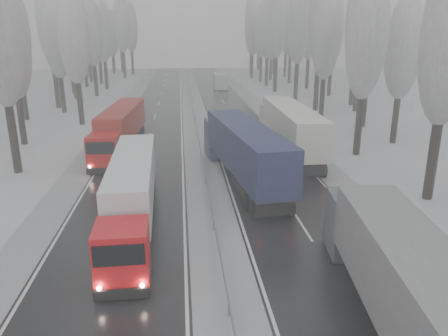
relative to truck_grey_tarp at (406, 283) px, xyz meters
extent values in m
cube|color=black|center=(-0.84, 28.09, -2.44)|extent=(7.50, 200.00, 0.03)
cube|color=black|center=(-11.34, 28.09, -2.44)|extent=(7.50, 200.00, 0.03)
cube|color=#A6A9AF|center=(-6.09, 28.09, -2.43)|extent=(3.00, 200.00, 0.04)
cube|color=#A6A9AF|center=(4.11, 28.09, -2.43)|extent=(2.40, 200.00, 0.04)
cube|color=#A6A9AF|center=(-16.29, 28.09, -2.43)|extent=(2.40, 200.00, 0.04)
cube|color=slate|center=(-6.09, 28.09, -1.85)|extent=(0.06, 200.00, 0.32)
cube|color=slate|center=(-6.09, 26.09, -2.15)|extent=(0.12, 0.12, 0.60)
cube|color=slate|center=(-6.09, 58.09, -2.15)|extent=(0.12, 0.12, 0.60)
cylinder|color=black|center=(8.95, 13.76, 0.35)|extent=(0.68, 0.68, 5.60)
cylinder|color=black|center=(8.42, 25.13, 0.36)|extent=(0.68, 0.68, 5.62)
ellipsoid|color=gray|center=(8.42, 25.13, 8.39)|extent=(3.60, 3.60, 11.48)
cylinder|color=black|center=(13.93, 29.13, 0.02)|extent=(0.64, 0.64, 4.94)
ellipsoid|color=gray|center=(13.93, 29.13, 7.07)|extent=(3.60, 3.60, 10.09)
cylinder|color=black|center=(11.81, 33.26, 0.21)|extent=(0.66, 0.66, 5.32)
ellipsoid|color=gray|center=(11.81, 33.26, 7.82)|extent=(3.60, 3.60, 10.88)
cylinder|color=black|center=(14.03, 37.26, 0.71)|extent=(0.72, 0.72, 6.31)
ellipsoid|color=gray|center=(14.03, 37.26, 9.72)|extent=(3.60, 3.60, 12.90)
cylinder|color=black|center=(10.93, 43.69, 0.24)|extent=(0.67, 0.67, 5.38)
ellipsoid|color=gray|center=(10.93, 43.69, 7.92)|extent=(3.60, 3.60, 10.98)
cylinder|color=black|center=(17.22, 47.69, -0.15)|extent=(0.62, 0.62, 4.59)
ellipsoid|color=gray|center=(17.22, 47.69, 6.41)|extent=(3.60, 3.60, 9.39)
cylinder|color=black|center=(11.81, 49.11, 1.02)|extent=(0.76, 0.76, 6.95)
ellipsoid|color=gray|center=(11.81, 49.11, 10.95)|extent=(3.60, 3.60, 14.19)
cylinder|color=black|center=(18.72, 53.11, 0.84)|extent=(0.74, 0.74, 6.59)
ellipsoid|color=gray|center=(18.72, 53.11, 10.26)|extent=(3.60, 3.60, 13.46)
cylinder|color=black|center=(11.47, 59.36, 0.73)|extent=(0.72, 0.72, 6.37)
ellipsoid|color=gray|center=(11.47, 59.36, 9.83)|extent=(3.60, 3.60, 13.01)
cylinder|color=black|center=(18.62, 63.36, 0.53)|extent=(0.70, 0.70, 5.97)
ellipsoid|color=gray|center=(18.62, 63.36, 9.07)|extent=(3.60, 3.60, 12.20)
cylinder|color=black|center=(10.25, 70.05, 0.88)|extent=(0.74, 0.74, 6.65)
ellipsoid|color=gray|center=(10.25, 70.05, 10.38)|extent=(3.60, 3.60, 13.59)
cylinder|color=black|center=(17.62, 74.05, 0.62)|extent=(0.71, 0.71, 6.14)
ellipsoid|color=gray|center=(17.62, 74.05, 9.39)|extent=(3.60, 3.60, 12.54)
cylinder|color=black|center=(10.47, 79.79, 0.58)|extent=(0.71, 0.71, 6.05)
ellipsoid|color=gray|center=(10.47, 79.79, 9.23)|extent=(3.60, 3.60, 12.37)
cylinder|color=black|center=(16.39, 83.79, 0.70)|extent=(0.72, 0.72, 6.30)
ellipsoid|color=gray|center=(16.39, 83.79, 9.70)|extent=(3.60, 3.60, 12.87)
cylinder|color=black|center=(10.54, 87.30, 0.49)|extent=(0.70, 0.70, 5.88)
ellipsoid|color=gray|center=(10.54, 87.30, 8.88)|extent=(3.60, 3.60, 12.00)
cylinder|color=black|center=(13.68, 91.30, -0.02)|extent=(0.64, 0.64, 4.86)
ellipsoid|color=gray|center=(13.68, 91.30, 6.91)|extent=(3.60, 3.60, 9.92)
cylinder|color=black|center=(9.64, 94.41, 0.54)|extent=(0.70, 0.70, 5.98)
ellipsoid|color=gray|center=(9.64, 94.41, 9.08)|extent=(3.60, 3.60, 12.21)
cylinder|color=black|center=(18.85, 98.41, 0.64)|extent=(0.71, 0.71, 6.19)
ellipsoid|color=gray|center=(18.85, 98.41, 9.48)|extent=(3.60, 3.60, 12.64)
cylinder|color=black|center=(10.95, 104.25, 0.98)|extent=(0.75, 0.75, 6.86)
ellipsoid|color=gray|center=(10.95, 104.25, 10.77)|extent=(3.60, 3.60, 14.01)
cylinder|color=black|center=(17.93, 108.25, 0.32)|extent=(0.68, 0.68, 5.55)
ellipsoid|color=gray|center=(17.93, 108.25, 8.25)|extent=(3.60, 3.60, 11.33)
cylinder|color=black|center=(12.64, 114.82, 0.60)|extent=(0.71, 0.71, 6.09)
ellipsoid|color=gray|center=(12.64, 114.82, 9.30)|extent=(3.60, 3.60, 12.45)
cylinder|color=black|center=(15.46, 118.82, 0.29)|extent=(0.67, 0.67, 5.49)
ellipsoid|color=gray|center=(15.46, 118.82, 8.13)|extent=(3.60, 3.60, 11.21)
cylinder|color=black|center=(-21.22, 22.66, 0.47)|extent=(0.69, 0.69, 5.83)
cylinder|color=black|center=(-23.84, 32.29, 0.06)|extent=(0.65, 0.65, 5.03)
ellipsoid|color=gray|center=(-23.84, 32.29, 7.25)|extent=(3.60, 3.60, 10.28)
cylinder|color=black|center=(-20.03, 41.82, 0.27)|extent=(0.67, 0.67, 5.44)
ellipsoid|color=gray|center=(-20.03, 41.82, 8.03)|extent=(3.60, 3.60, 11.11)
cylinder|color=black|center=(-27.94, 45.82, 0.41)|extent=(0.69, 0.69, 5.72)
ellipsoid|color=gray|center=(-27.94, 45.82, 8.59)|extent=(3.60, 3.60, 11.69)
cylinder|color=black|center=(-24.35, 50.81, 0.16)|extent=(0.66, 0.66, 5.23)
ellipsoid|color=gray|center=(-24.35, 50.81, 7.63)|extent=(3.60, 3.60, 10.68)
cylinder|color=black|center=(-26.14, 54.81, 0.85)|extent=(0.74, 0.74, 6.60)
ellipsoid|color=gray|center=(-26.14, 54.81, 10.28)|extent=(3.60, 3.60, 13.49)
cylinder|color=black|center=(-24.25, 60.44, 0.13)|extent=(0.65, 0.65, 5.16)
ellipsoid|color=gray|center=(-24.25, 60.44, 7.50)|extent=(3.60, 3.60, 10.54)
cylinder|color=black|center=(-25.64, 64.44, 0.45)|extent=(0.69, 0.69, 5.79)
ellipsoid|color=gray|center=(-25.64, 64.44, 8.72)|extent=(3.60, 3.60, 11.84)
cylinder|color=black|center=(-22.67, 67.20, 0.37)|extent=(0.68, 0.68, 5.64)
ellipsoid|color=gray|center=(-22.67, 67.20, 8.43)|extent=(3.60, 3.60, 11.53)
cylinder|color=black|center=(-27.51, 71.20, 0.83)|extent=(0.73, 0.73, 6.56)
ellipsoid|color=gray|center=(-27.51, 71.20, 10.20)|extent=(3.60, 3.60, 13.40)
cylinder|color=black|center=(-22.42, 77.28, 0.45)|extent=(0.69, 0.69, 5.79)
ellipsoid|color=gray|center=(-22.42, 77.28, 8.72)|extent=(3.60, 3.60, 11.84)
cylinder|color=black|center=(-27.18, 81.28, 0.87)|extent=(0.74, 0.74, 6.65)
ellipsoid|color=gray|center=(-27.18, 81.28, 10.37)|extent=(3.60, 3.60, 13.58)
cylinder|color=black|center=(-25.02, 86.63, 0.11)|extent=(0.65, 0.65, 5.12)
ellipsoid|color=gray|center=(-25.02, 86.63, 7.43)|extent=(3.60, 3.60, 10.46)
cylinder|color=black|center=(-27.91, 90.63, 0.47)|extent=(0.69, 0.69, 5.84)
ellipsoid|color=gray|center=(-27.91, 90.63, 8.80)|extent=(3.60, 3.60, 11.92)
cylinder|color=black|center=(-21.16, 97.42, 0.89)|extent=(0.74, 0.74, 6.67)
ellipsoid|color=gray|center=(-21.16, 97.42, 10.42)|extent=(3.60, 3.60, 13.63)
cylinder|color=black|center=(-30.29, 101.42, 0.70)|extent=(0.72, 0.72, 6.31)
ellipsoid|color=gray|center=(-30.29, 101.42, 9.71)|extent=(3.60, 3.60, 12.88)
cylinder|color=black|center=(-20.14, 106.81, 0.69)|extent=(0.72, 0.72, 6.29)
ellipsoid|color=gray|center=(-20.14, 106.81, 9.67)|extent=(3.60, 3.60, 12.84)
cylinder|color=black|center=(-25.75, 110.81, -0.02)|extent=(0.64, 0.64, 4.86)
ellipsoid|color=gray|center=(-25.75, 110.81, 6.91)|extent=(3.60, 3.60, 9.92)
cylinder|color=black|center=(-23.65, 113.40, 0.86)|extent=(0.74, 0.74, 6.63)
ellipsoid|color=gray|center=(-23.65, 113.40, 10.33)|extent=(3.60, 3.60, 13.54)
cylinder|color=black|center=(-26.42, 117.40, 0.44)|extent=(0.69, 0.69, 5.79)
ellipsoid|color=gray|center=(-26.42, 117.40, 8.71)|extent=(3.60, 3.60, 11.82)
cube|color=#48484C|center=(0.84, 6.81, -0.76)|extent=(2.87, 2.96, 3.07)
cube|color=black|center=(1.00, 8.08, -0.04)|extent=(2.35, 0.39, 1.02)
cube|color=black|center=(1.01, 8.18, -1.99)|extent=(2.56, 0.47, 0.51)
cube|color=#5E5E60|center=(-0.14, -1.12, 0.31)|extent=(4.22, 13.53, 2.87)
cylinder|color=black|center=(-0.33, 6.12, -1.92)|extent=(0.49, 1.10, 1.07)
cylinder|color=black|center=(1.81, 5.86, -1.92)|extent=(0.49, 1.10, 1.07)
sphere|color=white|center=(0.05, 8.33, -1.58)|extent=(0.23, 0.23, 0.23)
sphere|color=white|center=(1.98, 8.09, -1.58)|extent=(0.23, 0.23, 0.23)
cube|color=#1C2548|center=(-4.27, 25.95, -0.63)|extent=(3.11, 3.20, 3.31)
cube|color=black|center=(-4.45, 27.32, 0.14)|extent=(2.53, 0.44, 1.10)
cube|color=black|center=(-4.46, 27.43, -1.95)|extent=(2.75, 0.53, 0.55)
cube|color=#15173A|center=(-3.14, 17.43, 0.53)|extent=(4.67, 14.58, 3.09)
cube|color=black|center=(-2.19, 10.27, -1.84)|extent=(2.53, 0.46, 0.50)
cube|color=black|center=(-2.62, 13.49, -1.62)|extent=(3.20, 6.33, 0.50)
cube|color=black|center=(-2.27, 10.87, -2.07)|extent=(2.52, 0.40, 0.66)
cylinder|color=black|center=(-5.30, 24.93, -1.88)|extent=(0.53, 1.19, 1.15)
cylinder|color=black|center=(-3.00, 25.23, -1.88)|extent=(0.53, 1.19, 1.15)
cylinder|color=black|center=(-3.71, 12.91, -1.88)|extent=(0.53, 1.19, 1.15)
cylinder|color=black|center=(-1.41, 13.21, -1.88)|extent=(0.53, 1.19, 1.15)
cylinder|color=black|center=(-3.52, 11.48, -1.88)|extent=(0.53, 1.19, 1.15)
cylinder|color=black|center=(-1.22, 11.79, -1.88)|extent=(0.53, 1.19, 1.15)
sphere|color=#FF0C05|center=(-3.22, 10.06, -0.96)|extent=(0.22, 0.22, 0.22)
sphere|color=#FF0C05|center=(-1.14, 10.33, -0.96)|extent=(0.22, 0.22, 0.22)
sphere|color=white|center=(-5.50, 27.32, -1.51)|extent=(0.24, 0.24, 0.24)
sphere|color=white|center=(-3.43, 27.60, -1.51)|extent=(0.24, 0.24, 0.24)
cube|color=#AFA89B|center=(2.20, 33.45, -0.62)|extent=(2.81, 2.92, 3.33)
cube|color=black|center=(2.22, 34.84, 0.16)|extent=(2.56, 0.14, 1.11)
cube|color=black|center=(2.22, 34.95, -1.95)|extent=(2.78, 0.20, 0.56)
cube|color=silver|center=(2.09, 24.78, 0.55)|extent=(3.02, 14.48, 3.11)
cube|color=black|center=(2.00, 17.50, -1.84)|extent=(2.56, 0.17, 0.50)
cube|color=black|center=(2.04, 20.78, -1.62)|extent=(2.52, 6.14, 0.50)
cube|color=black|center=(2.01, 18.11, -2.06)|extent=(2.56, 0.10, 0.67)
cylinder|color=black|center=(1.02, 32.58, -1.87)|extent=(0.40, 1.16, 1.16)
cylinder|color=black|center=(3.36, 32.55, -1.87)|extent=(0.40, 1.16, 1.16)
cylinder|color=black|center=(0.87, 20.35, -1.87)|extent=(0.40, 1.16, 1.16)
cylinder|color=black|center=(3.20, 20.32, -1.87)|extent=(0.40, 1.16, 1.16)
cylinder|color=black|center=(0.85, 18.91, -1.87)|extent=(0.40, 1.16, 1.16)
cylinder|color=black|center=(3.19, 18.88, -1.87)|extent=(0.40, 1.16, 1.16)
sphere|color=#FF0C05|center=(0.94, 17.44, -0.95)|extent=(0.22, 0.22, 0.22)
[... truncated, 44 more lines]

